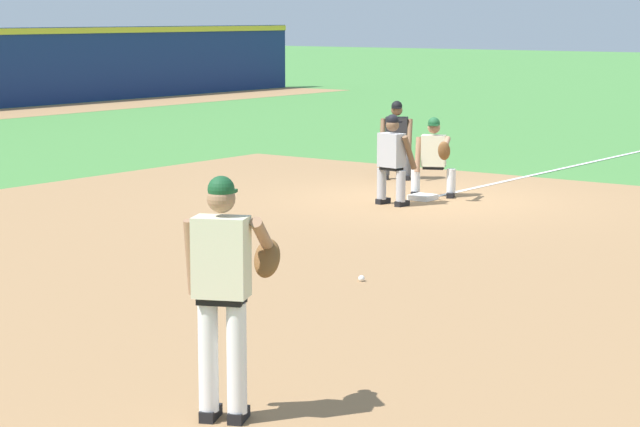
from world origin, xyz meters
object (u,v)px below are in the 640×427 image
object	(u,v)px
baseball	(361,278)
baserunner	(392,156)
pitcher	(225,283)
umpire	(397,137)
first_base_bag	(423,197)
first_baseman	(434,154)

from	to	relation	value
baseball	baserunner	size ratio (longest dim) A/B	0.05
pitcher	umpire	bearing A→B (deg)	27.92
first_base_bag	baseball	bearing A→B (deg)	-154.26
first_base_bag	pitcher	world-z (taller)	pitcher
baserunner	pitcher	bearing A→B (deg)	-153.20
first_baseman	umpire	distance (m)	2.34
baseball	first_baseman	world-z (taller)	first_baseman
baseball	umpire	world-z (taller)	umpire
baseball	baserunner	world-z (taller)	baserunner
pitcher	first_baseman	bearing A→B (deg)	23.92
first_base_bag	first_baseman	size ratio (longest dim) A/B	0.28
first_base_bag	baserunner	world-z (taller)	baserunner
first_baseman	umpire	xyz separation A→B (m)	(1.55, 1.76, 0.06)
baserunner	first_baseman	bearing A→B (deg)	-4.74
first_baseman	first_base_bag	bearing A→B (deg)	179.76
first_base_bag	umpire	xyz separation A→B (m)	(1.89, 1.76, 0.75)
baseball	first_base_bag	bearing A→B (deg)	25.74
baseball	first_baseman	size ratio (longest dim) A/B	0.06
baserunner	baseball	bearing A→B (deg)	-150.06
first_baseman	baserunner	world-z (taller)	baserunner
first_baseman	baserunner	bearing A→B (deg)	175.26
baserunner	umpire	world-z (taller)	same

